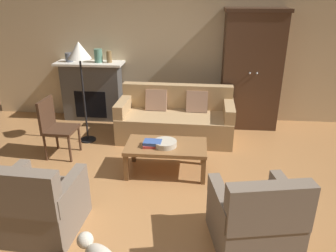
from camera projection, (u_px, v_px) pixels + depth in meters
The scene contains 15 objects.
ground_plane at pixel (158, 186), 4.29m from camera, with size 9.60×9.60×0.00m, color #B27A47.
back_wall at pixel (174, 46), 6.09m from camera, with size 7.20×0.10×2.80m, color beige.
fireplace at pixel (92, 90), 6.31m from camera, with size 1.26×0.48×1.12m.
armoire at pixel (251, 70), 5.80m from camera, with size 1.06×0.57×2.09m.
couch at pixel (176, 120), 5.58m from camera, with size 1.94×0.90×0.86m.
coffee_table at pixel (166, 148), 4.48m from camera, with size 1.10×0.60×0.42m.
fruit_bowl at pixel (165, 143), 4.41m from camera, with size 0.31×0.31×0.07m, color beige.
book_stack at pixel (152, 144), 4.40m from camera, with size 0.26×0.20×0.08m.
mantel_vase_slate at pixel (69, 57), 6.08m from camera, with size 0.14×0.14×0.16m, color #565B66.
mantel_vase_jade at pixel (98, 56), 6.02m from camera, with size 0.15×0.15×0.24m, color slate.
mantel_vase_bronze at pixel (109, 57), 6.01m from camera, with size 0.10×0.10×0.21m, color olive.
armchair_near_left at pixel (39, 206), 3.37m from camera, with size 0.82×0.81×0.88m.
armchair_near_right at pixel (255, 220), 3.17m from camera, with size 0.90×0.90×0.88m.
side_chair_wooden at pixel (55, 124), 4.89m from camera, with size 0.46×0.46×0.90m.
floor_lamp at pixel (80, 56), 5.02m from camera, with size 0.36×0.36×1.65m.
Camera 1 is at (0.46, -3.62, 2.39)m, focal length 35.07 mm.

